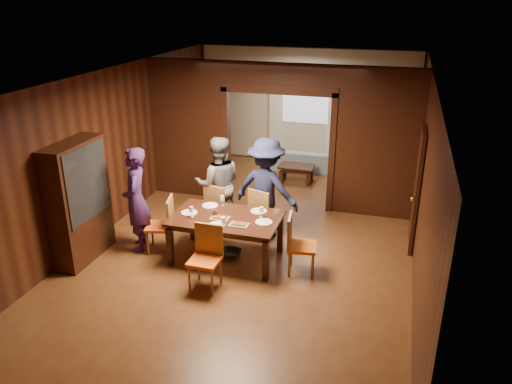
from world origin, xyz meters
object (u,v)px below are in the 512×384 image
(person_purple, at_px, (136,200))
(coffee_table, at_px, (296,174))
(chair_far_l, at_px, (221,207))
(person_grey, at_px, (218,184))
(sofa, at_px, (307,160))
(chair_right, at_px, (302,245))
(hutch, at_px, (79,202))
(person_navy, at_px, (266,189))
(chair_left, at_px, (159,225))
(dining_table, at_px, (226,238))
(chair_near, at_px, (205,259))
(chair_far_r, at_px, (265,213))

(person_purple, xyz_separation_m, coffee_table, (1.92, 3.92, -0.70))
(coffee_table, relative_size, chair_far_l, 0.82)
(person_grey, distance_m, chair_far_l, 0.43)
(sofa, relative_size, chair_right, 1.83)
(person_purple, bearing_deg, hutch, -77.31)
(coffee_table, bearing_deg, chair_far_l, -105.11)
(person_grey, distance_m, coffee_table, 3.03)
(person_grey, height_order, sofa, person_grey)
(person_navy, height_order, chair_left, person_navy)
(dining_table, height_order, chair_left, chair_left)
(sofa, distance_m, hutch, 6.05)
(coffee_table, relative_size, hutch, 0.40)
(chair_far_l, bearing_deg, dining_table, 130.10)
(dining_table, bearing_deg, sofa, 84.85)
(person_grey, height_order, chair_left, person_grey)
(chair_left, distance_m, chair_near, 1.46)
(person_purple, distance_m, person_navy, 2.25)
(chair_right, height_order, chair_far_l, same)
(person_purple, relative_size, hutch, 0.90)
(chair_far_r, bearing_deg, person_navy, -72.71)
(chair_near, bearing_deg, chair_far_r, 77.62)
(sofa, height_order, chair_far_l, chair_far_l)
(chair_right, distance_m, chair_far_r, 1.33)
(person_grey, relative_size, coffee_table, 2.23)
(chair_far_l, xyz_separation_m, chair_near, (0.42, -1.85, 0.00))
(chair_far_l, height_order, chair_far_r, same)
(dining_table, relative_size, chair_near, 1.82)
(person_navy, distance_m, chair_left, 1.95)
(chair_far_r, bearing_deg, chair_right, 150.37)
(sofa, distance_m, coffee_table, 0.89)
(person_navy, relative_size, chair_right, 1.90)
(hutch, bearing_deg, person_navy, 30.85)
(person_navy, distance_m, chair_far_r, 0.44)
(chair_far_r, bearing_deg, sofa, -71.28)
(sofa, bearing_deg, hutch, 61.78)
(person_purple, bearing_deg, person_navy, 94.59)
(sofa, bearing_deg, chair_far_l, 76.00)
(chair_far_l, relative_size, chair_far_r, 1.00)
(person_purple, height_order, dining_table, person_purple)
(chair_far_r, xyz_separation_m, hutch, (-2.69, -1.54, 0.52))
(dining_table, height_order, chair_right, chair_right)
(dining_table, height_order, chair_far_r, chair_far_r)
(hutch, bearing_deg, person_purple, 36.65)
(chair_far_l, bearing_deg, person_grey, -36.18)
(chair_left, distance_m, chair_far_l, 1.24)
(person_grey, distance_m, hutch, 2.42)
(coffee_table, bearing_deg, person_navy, -88.98)
(person_purple, xyz_separation_m, chair_near, (1.56, -0.84, -0.42))
(person_purple, bearing_deg, chair_far_r, 92.94)
(person_grey, xyz_separation_m, chair_near, (0.50, -1.94, -0.41))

